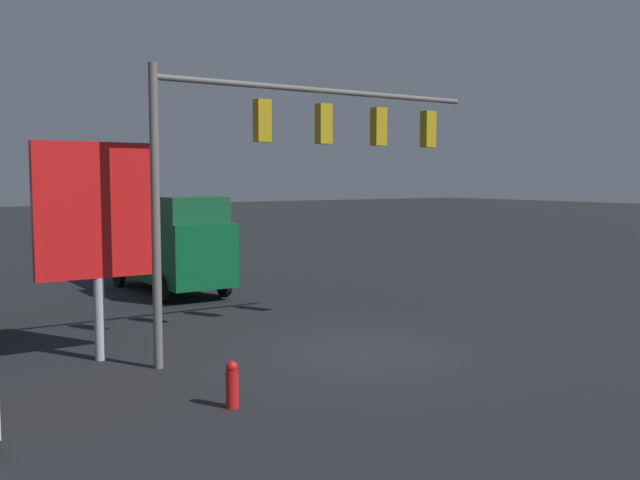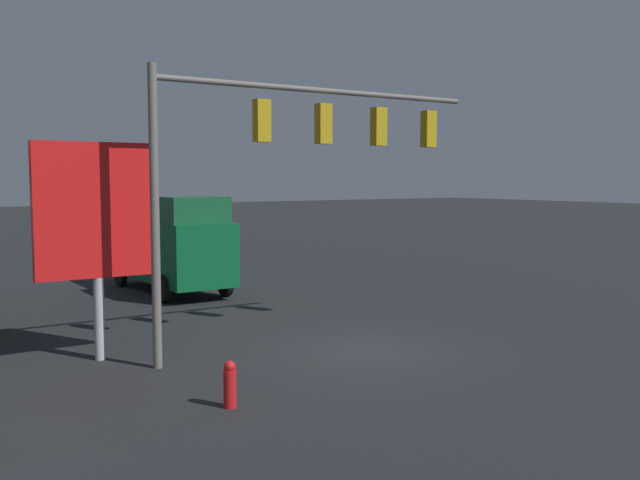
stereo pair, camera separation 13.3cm
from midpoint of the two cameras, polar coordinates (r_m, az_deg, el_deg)
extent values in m
plane|color=black|center=(17.66, 3.85, -8.86)|extent=(200.00, 200.00, 0.00)
cylinder|color=slate|center=(16.00, -12.84, 1.73)|extent=(0.20, 0.20, 6.70)
cylinder|color=slate|center=(18.20, 0.67, 11.84)|extent=(9.02, 0.14, 0.14)
cube|color=#B79314|center=(17.16, -4.46, 9.49)|extent=(0.36, 0.28, 1.00)
sphere|color=#FF4141|center=(17.35, -4.76, 10.44)|extent=(0.22, 0.22, 0.22)
sphere|color=#392305|center=(17.32, -4.76, 9.45)|extent=(0.22, 0.22, 0.22)
sphere|color=black|center=(17.30, -4.75, 8.46)|extent=(0.22, 0.22, 0.22)
cube|color=#B79314|center=(18.08, 0.49, 9.28)|extent=(0.36, 0.28, 1.00)
sphere|color=#FF4141|center=(18.26, 0.16, 10.18)|extent=(0.22, 0.22, 0.22)
sphere|color=#392305|center=(18.23, 0.16, 9.24)|extent=(0.22, 0.22, 0.22)
sphere|color=black|center=(18.21, 0.16, 8.30)|extent=(0.22, 0.22, 0.22)
cube|color=#B79314|center=(19.12, 4.92, 9.02)|extent=(0.36, 0.28, 1.00)
sphere|color=#FF4141|center=(19.28, 4.58, 9.88)|extent=(0.22, 0.22, 0.22)
sphere|color=#392305|center=(19.26, 4.57, 9.00)|extent=(0.22, 0.22, 0.22)
sphere|color=black|center=(19.24, 4.57, 8.10)|extent=(0.22, 0.22, 0.22)
cube|color=#B79314|center=(20.25, 8.87, 8.75)|extent=(0.36, 0.28, 1.00)
sphere|color=#FF4141|center=(20.41, 8.53, 9.57)|extent=(0.22, 0.22, 0.22)
sphere|color=#392305|center=(20.39, 8.52, 8.73)|extent=(0.22, 0.22, 0.22)
sphere|color=black|center=(20.37, 8.50, 7.89)|extent=(0.22, 0.22, 0.22)
cylinder|color=#B7B7BC|center=(17.14, -17.17, -0.94)|extent=(0.24, 0.24, 5.04)
cube|color=red|center=(17.08, -17.25, 2.29)|extent=(2.80, 0.24, 3.10)
cube|color=black|center=(17.20, -17.37, 2.30)|extent=(1.96, 0.04, 1.09)
cube|color=#0C592D|center=(27.11, -11.76, -0.72)|extent=(2.34, 6.81, 2.20)
cube|color=#165431|center=(25.07, -10.02, 2.41)|extent=(2.13, 1.81, 0.90)
cylinder|color=black|center=(25.72, -7.44, -3.43)|extent=(0.23, 0.96, 0.96)
cylinder|color=black|center=(24.78, -12.30, -3.82)|extent=(0.23, 0.96, 0.96)
cylinder|color=black|center=(29.70, -11.24, -2.36)|extent=(0.23, 0.96, 0.96)
cylinder|color=black|center=(28.90, -15.53, -2.65)|extent=(0.23, 0.96, 0.96)
cylinder|color=red|center=(13.48, -6.93, -11.74)|extent=(0.24, 0.24, 0.70)
sphere|color=red|center=(13.37, -6.95, -10.02)|extent=(0.22, 0.22, 0.22)
camera|label=1|loc=(0.07, -89.80, 0.02)|focal=40.00mm
camera|label=2|loc=(0.07, 90.20, -0.02)|focal=40.00mm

